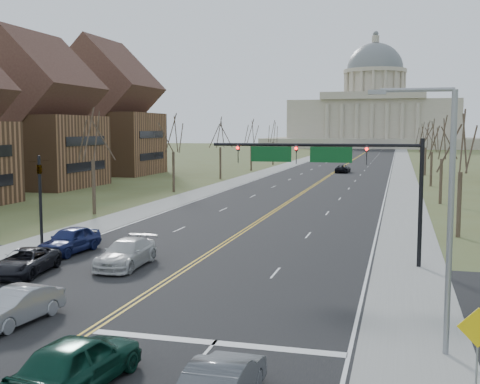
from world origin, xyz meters
The scene contains 34 objects.
ground centered at (0.00, 0.00, 0.00)m, with size 600.00×600.00×0.00m, color brown.
road centered at (0.00, 110.00, 0.01)m, with size 20.00×380.00×0.01m, color black.
cross_road centered at (0.00, 6.00, 0.01)m, with size 120.00×14.00×0.01m, color black.
sidewalk_left centered at (-12.00, 110.00, 0.01)m, with size 4.00×380.00×0.03m, color gray.
sidewalk_right centered at (12.00, 110.00, 0.01)m, with size 4.00×380.00×0.03m, color gray.
center_line centered at (0.00, 110.00, 0.01)m, with size 0.42×380.00×0.01m, color gold.
edge_line_left centered at (-9.80, 110.00, 0.01)m, with size 0.15×380.00×0.01m, color silver.
edge_line_right centered at (9.80, 110.00, 0.01)m, with size 0.15×380.00×0.01m, color silver.
stop_bar centered at (5.00, -1.00, 0.01)m, with size 9.50×0.50×0.01m, color silver.
capitol centered at (0.00, 249.91, 14.20)m, with size 90.00×60.00×50.00m.
signal_mast centered at (7.45, 13.50, 5.76)m, with size 12.12×0.44×7.20m.
signal_left centered at (-11.50, 13.50, 3.71)m, with size 0.32×0.36×6.00m.
street_light centered at (12.74, 0.00, 5.23)m, with size 2.90×0.25×9.07m.
warn_sign centered at (13.50, -4.02, 2.02)m, with size 1.13×0.07×2.87m.
tree_r_0 centered at (15.50, 24.00, 6.55)m, with size 3.74×3.74×8.50m.
tree_l_0 centered at (-15.50, 28.00, 6.94)m, with size 3.96×3.96×9.00m.
tree_r_1 centered at (15.50, 44.00, 6.55)m, with size 3.74×3.74×8.50m.
tree_l_1 centered at (-15.50, 48.00, 6.94)m, with size 3.96×3.96×9.00m.
tree_r_2 centered at (15.50, 64.00, 6.55)m, with size 3.74×3.74×8.50m.
tree_l_2 centered at (-15.50, 68.00, 6.94)m, with size 3.96×3.96×9.00m.
tree_r_3 centered at (15.50, 84.00, 6.55)m, with size 3.74×3.74×8.50m.
tree_l_3 centered at (-15.50, 88.00, 6.94)m, with size 3.96×3.96×9.00m.
tree_r_4 centered at (15.50, 104.00, 6.55)m, with size 3.74×3.74×8.50m.
tree_l_4 centered at (-15.50, 108.00, 6.94)m, with size 3.96×3.96×9.00m.
bldg_left_mid centered at (-36.00, 50.00, 8.54)m, with size 15.10×14.28×20.75m.
bldg_left_far centered at (-38.00, 74.00, 9.54)m, with size 17.10×14.28×23.25m.
car_nb_inner_lead centered at (2.22, -5.71, 0.84)m, with size 1.96×4.87×1.66m, color #0C3729.
car_nb_outer_lead centered at (6.74, -5.87, 0.74)m, with size 1.55×4.45×1.47m, color #494C50.
car_sb_inner_lead centered at (-3.26, -0.89, 0.71)m, with size 1.49×4.26×1.41m, color #989AA0.
car_sb_outer_lead centered at (-7.83, 6.33, 0.68)m, with size 2.23×4.83×1.34m, color black.
car_sb_inner_second centered at (-3.39, 9.31, 0.77)m, with size 2.12×5.23×1.52m, color silver.
car_sb_outer_second centered at (-8.42, 11.83, 0.83)m, with size 1.94×4.83×1.64m, color navy.
car_far_nb centered at (1.57, 87.21, 0.71)m, with size 2.32×5.04×1.40m, color black.
car_far_sb centered at (-3.44, 137.68, 0.75)m, with size 1.74×4.33×1.47m, color #45474C.
Camera 1 is at (11.29, -21.08, 7.69)m, focal length 45.00 mm.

